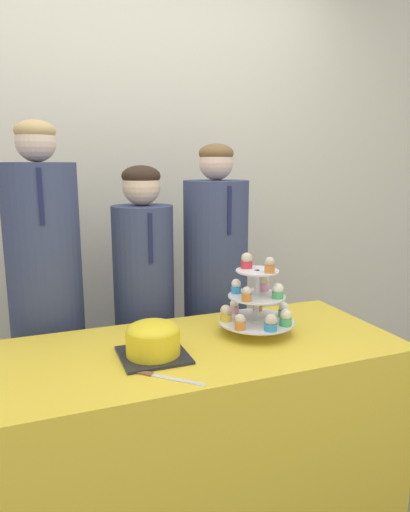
% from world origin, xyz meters
% --- Properties ---
extents(wall_back, '(9.00, 0.06, 2.70)m').
position_xyz_m(wall_back, '(0.00, 1.45, 1.35)').
color(wall_back, beige).
rests_on(wall_back, ground_plane).
extents(table, '(1.58, 0.64, 0.73)m').
position_xyz_m(table, '(0.00, 0.32, 0.37)').
color(table, yellow).
rests_on(table, ground_plane).
extents(round_cake, '(0.23, 0.23, 0.13)m').
position_xyz_m(round_cake, '(-0.14, 0.28, 0.80)').
color(round_cake, '#232328').
rests_on(round_cake, table).
extents(cake_knife, '(0.20, 0.19, 0.01)m').
position_xyz_m(cake_knife, '(-0.17, 0.14, 0.74)').
color(cake_knife, silver).
rests_on(cake_knife, table).
extents(cupcake_stand, '(0.30, 0.30, 0.31)m').
position_xyz_m(cupcake_stand, '(0.30, 0.36, 0.86)').
color(cupcake_stand, silver).
rests_on(cupcake_stand, table).
extents(student_0, '(0.31, 0.32, 1.56)m').
position_xyz_m(student_0, '(-0.46, 0.88, 0.73)').
color(student_0, '#384266').
rests_on(student_0, ground_plane).
extents(student_1, '(0.28, 0.29, 1.38)m').
position_xyz_m(student_1, '(-0.02, 0.88, 0.65)').
color(student_1, '#384266').
rests_on(student_1, ground_plane).
extents(student_2, '(0.32, 0.32, 1.48)m').
position_xyz_m(student_2, '(0.34, 0.88, 0.69)').
color(student_2, '#384266').
rests_on(student_2, ground_plane).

